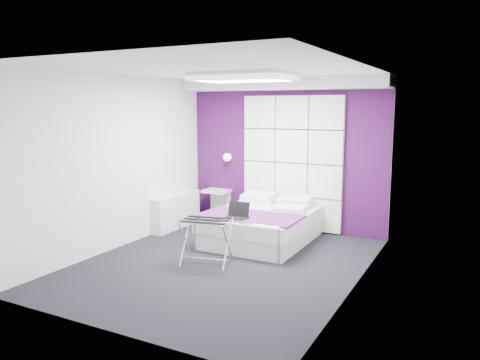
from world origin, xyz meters
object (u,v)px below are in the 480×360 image
object	(u,v)px
wall_lamp	(228,157)
bed	(262,225)
luggage_rack	(206,242)
radiator	(176,211)
nightstand	(217,191)
laptop	(238,214)

from	to	relation	value
wall_lamp	bed	bearing A→B (deg)	-37.92
luggage_rack	wall_lamp	bearing A→B (deg)	99.19
bed	radiator	bearing A→B (deg)	177.57
nightstand	wall_lamp	bearing A→B (deg)	10.13
laptop	radiator	bearing A→B (deg)	153.91
bed	nightstand	world-z (taller)	bed
wall_lamp	radiator	xyz separation A→B (m)	(-0.64, -0.76, -0.92)
radiator	laptop	distance (m)	1.79
luggage_rack	bed	bearing A→B (deg)	68.38
nightstand	luggage_rack	world-z (taller)	luggage_rack
wall_lamp	luggage_rack	xyz separation A→B (m)	(0.85, -2.16, -0.91)
nightstand	laptop	distance (m)	1.87
nightstand	laptop	world-z (taller)	laptop
wall_lamp	luggage_rack	distance (m)	2.50
wall_lamp	nightstand	distance (m)	0.68
radiator	laptop	bearing A→B (deg)	-23.98
wall_lamp	laptop	size ratio (longest dim) A/B	0.45
nightstand	radiator	bearing A→B (deg)	-120.02
laptop	luggage_rack	bearing A→B (deg)	-102.35
radiator	luggage_rack	xyz separation A→B (m)	(1.49, -1.40, 0.01)
bed	nightstand	distance (m)	1.55
luggage_rack	laptop	xyz separation A→B (m)	(0.12, 0.69, 0.26)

